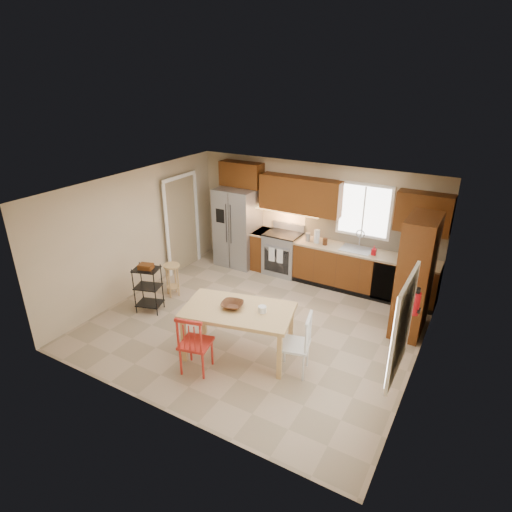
{
  "coord_description": "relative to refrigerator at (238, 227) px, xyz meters",
  "views": [
    {
      "loc": [
        3.32,
        -5.76,
        4.25
      ],
      "look_at": [
        -0.22,
        0.4,
        1.15
      ],
      "focal_mm": 30.0,
      "sensor_mm": 36.0,
      "label": 1
    }
  ],
  "objects": [
    {
      "name": "base_cabinet_narrow",
      "position": [
        0.6,
        0.08,
        -0.46
      ],
      "size": [
        0.3,
        0.6,
        0.9
      ],
      "primitive_type": "cube",
      "color": "#582810",
      "rests_on": "floor"
    },
    {
      "name": "wall_left",
      "position": [
        -1.05,
        -2.12,
        0.34
      ],
      "size": [
        0.02,
        5.0,
        2.5
      ],
      "primitive_type": "cube",
      "color": "#CCB793",
      "rests_on": "ground"
    },
    {
      "name": "refrigerator",
      "position": [
        0.0,
        0.0,
        0.0
      ],
      "size": [
        0.92,
        0.75,
        1.82
      ],
      "primitive_type": "cube",
      "color": "gray",
      "rests_on": "floor"
    },
    {
      "name": "chair_red",
      "position": [
        1.56,
        -3.69,
        -0.41
      ],
      "size": [
        0.56,
        0.56,
        1.0
      ],
      "primitive_type": null,
      "rotation": [
        0.0,
        0.0,
        0.23
      ],
      "color": "#B1241B",
      "rests_on": "floor"
    },
    {
      "name": "floor",
      "position": [
        1.7,
        -2.12,
        -0.91
      ],
      "size": [
        5.5,
        5.5,
        0.0
      ],
      "primitive_type": "plane",
      "color": "tan",
      "rests_on": "ground"
    },
    {
      "name": "paper_towel",
      "position": [
        1.95,
        0.03,
        0.13
      ],
      "size": [
        0.12,
        0.12,
        0.28
      ],
      "primitive_type": "cylinder",
      "color": "silver",
      "rests_on": "base_cabinet_run"
    },
    {
      "name": "pantry",
      "position": [
        4.13,
        -0.93,
        0.14
      ],
      "size": [
        0.5,
        0.95,
        2.1
      ],
      "primitive_type": "cube",
      "color": "#582810",
      "rests_on": "floor"
    },
    {
      "name": "dishwasher",
      "position": [
        3.55,
        -0.22,
        -0.46
      ],
      "size": [
        0.6,
        0.02,
        0.78
      ],
      "primitive_type": "cube",
      "color": "black",
      "rests_on": "floor"
    },
    {
      "name": "dining_table",
      "position": [
        1.91,
        -3.04,
        -0.5
      ],
      "size": [
        1.87,
        1.32,
        0.83
      ],
      "primitive_type": null,
      "rotation": [
        0.0,
        0.0,
        0.23
      ],
      "color": "tan",
      "rests_on": "floor"
    },
    {
      "name": "range_stove",
      "position": [
        1.15,
        0.06,
        -0.45
      ],
      "size": [
        0.76,
        0.63,
        0.92
      ],
      "primitive_type": "cube",
      "color": "gray",
      "rests_on": "floor"
    },
    {
      "name": "window_back",
      "position": [
        2.8,
        0.35,
        0.74
      ],
      "size": [
        1.12,
        0.04,
        1.12
      ],
      "primitive_type": "cube",
      "color": "white",
      "rests_on": "wall_back"
    },
    {
      "name": "upper_right_block",
      "position": [
        3.95,
        0.2,
        0.92
      ],
      "size": [
        1.0,
        0.35,
        0.75
      ],
      "primitive_type": "cube",
      "color": "#53290D",
      "rests_on": "wall_back"
    },
    {
      "name": "base_cabinet_run",
      "position": [
        2.99,
        0.08,
        -0.46
      ],
      "size": [
        2.92,
        0.6,
        0.9
      ],
      "primitive_type": "cube",
      "color": "#582810",
      "rests_on": "floor"
    },
    {
      "name": "upper_over_fridge",
      "position": [
        0.0,
        0.2,
        1.19
      ],
      "size": [
        1.0,
        0.35,
        0.55
      ],
      "primitive_type": "cube",
      "color": "#53290D",
      "rests_on": "wall_back"
    },
    {
      "name": "table_jar",
      "position": [
        2.28,
        -2.93,
        -0.04
      ],
      "size": [
        0.16,
        0.16,
        0.16
      ],
      "primitive_type": "cylinder",
      "rotation": [
        0.0,
        0.0,
        0.23
      ],
      "color": "silver",
      "rests_on": "dining_table"
    },
    {
      "name": "utility_cart",
      "position": [
        -0.29,
        -2.71,
        -0.45
      ],
      "size": [
        0.55,
        0.48,
        0.92
      ],
      "primitive_type": null,
      "rotation": [
        0.0,
        0.0,
        0.31
      ],
      "color": "black",
      "rests_on": "floor"
    },
    {
      "name": "canister_wood",
      "position": [
        2.15,
        -0.0,
        0.06
      ],
      "size": [
        0.1,
        0.1,
        0.14
      ],
      "primitive_type": "cylinder",
      "color": "#4A2813",
      "rests_on": "base_cabinet_run"
    },
    {
      "name": "wall_back",
      "position": [
        1.7,
        0.38,
        0.34
      ],
      "size": [
        5.5,
        0.02,
        2.5
      ],
      "primitive_type": "cube",
      "color": "#CCB793",
      "rests_on": "ground"
    },
    {
      "name": "window_right",
      "position": [
        4.38,
        -3.27,
        0.54
      ],
      "size": [
        0.04,
        1.02,
        1.32
      ],
      "primitive_type": "cube",
      "color": "white",
      "rests_on": "wall_right"
    },
    {
      "name": "soap_bottle",
      "position": [
        3.18,
        -0.02,
        0.09
      ],
      "size": [
        0.09,
        0.09,
        0.19
      ],
      "primitive_type": "imported",
      "color": "#B50C14",
      "rests_on": "base_cabinet_run"
    },
    {
      "name": "wall_front",
      "position": [
        1.7,
        -4.62,
        0.34
      ],
      "size": [
        5.5,
        0.02,
        2.5
      ],
      "primitive_type": "cube",
      "color": "#CCB793",
      "rests_on": "ground"
    },
    {
      "name": "bar_stool",
      "position": [
        -0.3,
        -2.02,
        -0.57
      ],
      "size": [
        0.37,
        0.37,
        0.68
      ],
      "primitive_type": null,
      "rotation": [
        0.0,
        0.0,
        -0.14
      ],
      "color": "tan",
      "rests_on": "floor"
    },
    {
      "name": "sink",
      "position": [
        2.8,
        0.08,
        -0.05
      ],
      "size": [
        0.62,
        0.46,
        0.16
      ],
      "primitive_type": "cube",
      "color": "gray",
      "rests_on": "base_cabinet_run"
    },
    {
      "name": "doorway",
      "position": [
        -0.97,
        -0.82,
        0.14
      ],
      "size": [
        0.04,
        0.95,
        2.1
      ],
      "primitive_type": "cube",
      "color": "#8C7A59",
      "rests_on": "wall_left"
    },
    {
      "name": "wall_right",
      "position": [
        4.45,
        -2.12,
        0.34
      ],
      "size": [
        0.02,
        5.0,
        2.5
      ],
      "primitive_type": "cube",
      "color": "#CCB793",
      "rests_on": "ground"
    },
    {
      "name": "fire_extinguisher",
      "position": [
        4.33,
        -1.98,
        0.19
      ],
      "size": [
        0.12,
        0.12,
        0.36
      ],
      "primitive_type": "cylinder",
      "color": "#B50C14",
      "rests_on": "wall_right"
    },
    {
      "name": "table_bowl",
      "position": [
        1.81,
        -3.04,
        -0.07
      ],
      "size": [
        0.41,
        0.41,
        0.08
      ],
      "primitive_type": "imported",
      "rotation": [
        0.0,
        0.0,
        0.23
      ],
      "color": "#4A2813",
      "rests_on": "dining_table"
    },
    {
      "name": "upper_left_block",
      "position": [
        1.45,
        0.2,
        0.92
      ],
      "size": [
        1.8,
        0.35,
        0.75
      ],
      "primitive_type": "cube",
      "color": "#53290D",
      "rests_on": "wall_back"
    },
    {
      "name": "undercab_glow",
      "position": [
        1.15,
        0.17,
        0.52
      ],
      "size": [
        1.6,
        0.3,
        0.01
      ],
      "primitive_type": "cube",
      "color": "#FFBF66",
      "rests_on": "wall_back"
    },
    {
      "name": "canister_steel",
      "position": [
        1.75,
        0.03,
        0.08
      ],
      "size": [
        0.11,
        0.11,
        0.18
      ],
      "primitive_type": "cylinder",
      "color": "gray",
      "rests_on": "base_cabinet_run"
    },
    {
      "name": "ceiling",
      "position": [
        1.7,
        -2.12,
        1.59
      ],
      "size": [
        5.5,
        5.0,
        0.02
      ],
      "primitive_type": "cube",
      "color": "silver",
      "rests_on": "ground"
    },
    {
      "name": "backsplash",
      "position": [
        2.99,
        0.36,
        0.27
      ],
      "size": [
        2.92,
        0.03,
        0.55
      ],
      "primitive_type": "cube",
      "color": "#C6B695",
      "rests_on": "wall_back"
    },
    {
      "name": "chair_white",
      "position": [
        2.86,
        -2.99,
        -0.41
      ],
      "size": [
        0.56,
        0.56,
        1.0
      ],
      "primitive_type": null,
      "rotation": [
        0.0,
        0.0,
        1.81
      ],
      "color": "silver",
      "rests_on": "floor"
    }
  ]
}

